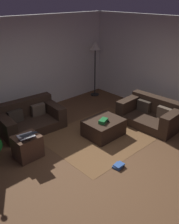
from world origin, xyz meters
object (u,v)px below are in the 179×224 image
couch_left (29,118)px  laptop (27,135)px  side_table (27,147)px  corner_lamp (95,50)px  couch_right (152,114)px  gift_box (103,121)px  book_stack (118,166)px  ottoman (104,128)px  tv_remote (107,120)px

couch_left → laptop: 1.36m
side_table → corner_lamp: bearing=24.6°
couch_left → couch_right: 3.15m
gift_box → book_stack: bearing=-120.3°
side_table → book_stack: side_table is taller
ottoman → gift_box: 0.27m
tv_remote → gift_box: bearing=-157.9°
couch_left → side_table: (-0.67, -1.09, -0.02)m
couch_right → tv_remote: couch_right is taller
couch_right → laptop: (-3.15, 0.82, 0.28)m
side_table → couch_right: bearing=-15.7°
ottoman → book_stack: (-0.67, -1.06, -0.16)m
ottoman → laptop: size_ratio=1.97×
ottoman → laptop: laptop is taller
gift_box → laptop: (-1.69, 0.47, 0.10)m
gift_box → side_table: side_table is taller
couch_left → tv_remote: couch_left is taller
gift_box → couch_right: bearing=-13.6°
corner_lamp → laptop: bearing=-154.6°
gift_box → laptop: laptop is taller
ottoman → book_stack: 1.27m
ottoman → side_table: bearing=165.7°
ottoman → laptop: bearing=167.6°
laptop → couch_left: bearing=59.3°
corner_lamp → tv_remote: bearing=-128.0°
couch_left → ottoman: 1.90m
couch_right → gift_box: 1.51m
book_stack → tv_remote: bearing=54.6°
tv_remote → corner_lamp: 2.90m
gift_box → laptop: 1.76m
gift_box → book_stack: 1.21m
ottoman → gift_box: size_ratio=3.54×
ottoman → book_stack: bearing=-122.3°
book_stack → corner_lamp: size_ratio=0.13×
ottoman → tv_remote: bearing=-69.7°
tv_remote → corner_lamp: bearing=73.7°
laptop → couch_right: bearing=-14.6°
gift_box → laptop: size_ratio=0.56×
ottoman → tv_remote: 0.23m
side_table → corner_lamp: 4.01m
tv_remote → ottoman: bearing=132.0°
tv_remote → couch_left: bearing=146.8°
tv_remote → book_stack: 1.27m
couch_left → gift_box: couch_left is taller
couch_left → book_stack: bearing=103.9°
book_stack → laptop: bearing=127.4°
book_stack → corner_lamp: (2.35, 3.10, 1.47)m
couch_left → side_table: couch_left is taller
couch_right → gift_box: (-1.45, 0.35, 0.18)m
gift_box → corner_lamp: bearing=50.0°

